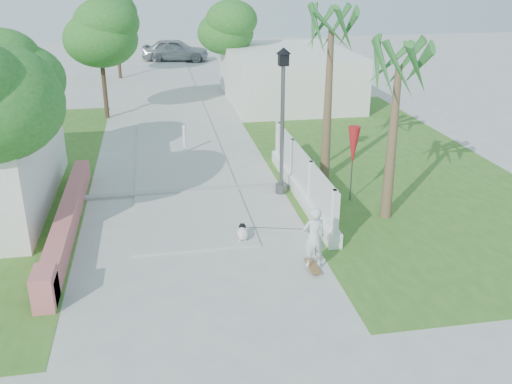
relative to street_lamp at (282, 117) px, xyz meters
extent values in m
plane|color=#B7B7B2|center=(-2.90, -5.50, -2.43)|extent=(90.00, 90.00, 0.00)
cube|color=#B7B7B2|center=(-2.90, 14.50, -2.40)|extent=(3.20, 36.00, 0.06)
cube|color=#999993|center=(-2.90, 0.50, -2.38)|extent=(6.50, 0.25, 0.10)
cube|color=#346620|center=(4.10, 2.50, -2.42)|extent=(8.00, 20.00, 0.01)
cube|color=#C56565|center=(-6.20, -1.50, -2.13)|extent=(0.45, 8.00, 0.60)
cube|color=#C56565|center=(-6.20, -5.30, -2.03)|extent=(0.45, 0.80, 0.80)
cube|color=white|center=(0.50, -0.50, -2.23)|extent=(0.35, 7.00, 0.40)
cube|color=white|center=(0.50, -0.50, -1.48)|extent=(0.10, 7.00, 1.10)
cube|color=white|center=(0.50, -3.70, -1.68)|extent=(0.14, 0.14, 1.50)
cube|color=white|center=(0.50, -1.50, -1.68)|extent=(0.14, 0.14, 1.50)
cube|color=white|center=(0.50, 0.70, -1.68)|extent=(0.14, 0.14, 1.50)
cube|color=white|center=(0.50, 2.70, -1.68)|extent=(0.14, 0.14, 1.50)
cube|color=silver|center=(3.10, 12.50, -1.13)|extent=(6.00, 8.00, 2.60)
cylinder|color=#59595E|center=(0.00, 0.00, -2.28)|extent=(0.36, 0.36, 0.30)
cylinder|color=#59595E|center=(0.00, 0.00, -0.43)|extent=(0.12, 0.12, 4.00)
cube|color=black|center=(0.00, 0.00, 1.67)|extent=(0.28, 0.28, 0.35)
cone|color=black|center=(0.00, 0.00, 1.92)|extent=(0.44, 0.44, 0.18)
cylinder|color=white|center=(-2.70, 4.50, -1.93)|extent=(0.12, 0.12, 1.00)
sphere|color=white|center=(-2.70, 4.50, -1.41)|extent=(0.14, 0.14, 0.14)
cylinder|color=#59595E|center=(1.90, -1.00, -1.43)|extent=(0.04, 0.04, 2.00)
cone|color=red|center=(1.90, -1.00, -0.73)|extent=(0.36, 0.36, 1.20)
cylinder|color=#4C3826|center=(-7.40, -2.50, -0.50)|extent=(0.20, 0.20, 3.85)
cylinder|color=#4C3826|center=(-8.40, 3.00, -0.68)|extent=(0.20, 0.20, 3.50)
ellipsoid|color=#21611B|center=(-8.40, 3.00, 0.82)|extent=(3.20, 3.20, 2.40)
ellipsoid|color=#21611B|center=(-8.20, 2.80, 1.17)|extent=(2.72, 2.72, 2.05)
cylinder|color=#4C3826|center=(-5.90, 10.50, -0.50)|extent=(0.20, 0.20, 3.85)
ellipsoid|color=#21611B|center=(-5.90, 10.50, 1.15)|extent=(3.40, 3.40, 2.55)
ellipsoid|color=#21611B|center=(-5.70, 10.30, 1.50)|extent=(2.89, 2.89, 2.18)
ellipsoid|color=#21611B|center=(-6.10, 10.70, 1.85)|extent=(2.55, 2.55, 1.90)
cylinder|color=#4C3826|center=(0.30, 14.50, -0.68)|extent=(0.20, 0.20, 3.50)
ellipsoid|color=#21611B|center=(0.30, 14.50, 0.82)|extent=(3.00, 3.00, 2.25)
ellipsoid|color=#21611B|center=(0.50, 14.30, 1.17)|extent=(2.55, 2.55, 1.92)
ellipsoid|color=#21611B|center=(0.10, 14.70, 1.52)|extent=(2.25, 2.25, 1.68)
cylinder|color=#4C3826|center=(-5.70, 20.50, -0.50)|extent=(0.20, 0.20, 3.85)
ellipsoid|color=#21611B|center=(-5.70, 20.50, 1.15)|extent=(3.20, 3.20, 2.40)
ellipsoid|color=#21611B|center=(-5.50, 20.30, 1.50)|extent=(2.72, 2.72, 2.05)
ellipsoid|color=#21611B|center=(-5.90, 20.70, 1.85)|extent=(2.40, 2.40, 1.79)
cone|color=brown|center=(1.70, 1.00, -0.03)|extent=(0.32, 0.32, 4.80)
cone|color=brown|center=(2.50, -2.30, -0.33)|extent=(0.32, 0.32, 4.20)
cube|color=brown|center=(-0.33, -4.82, -2.34)|extent=(0.27, 0.78, 0.02)
imported|color=silver|center=(-0.33, -4.82, -1.60)|extent=(0.56, 0.39, 1.47)
cylinder|color=gray|center=(-0.39, -5.10, -2.40)|extent=(0.02, 0.05, 0.05)
cylinder|color=gray|center=(-0.26, -5.10, -2.40)|extent=(0.02, 0.05, 0.05)
cylinder|color=gray|center=(-0.39, -4.55, -2.40)|extent=(0.02, 0.05, 0.05)
cylinder|color=gray|center=(-0.26, -4.55, -2.40)|extent=(0.02, 0.05, 0.05)
ellipsoid|color=white|center=(-1.71, -3.11, -2.21)|extent=(0.34, 0.50, 0.29)
sphere|color=black|center=(-1.68, -2.90, -2.12)|extent=(0.19, 0.19, 0.19)
sphere|color=white|center=(-1.67, -2.81, -2.14)|extent=(0.09, 0.09, 0.09)
cone|color=black|center=(-1.72, -2.89, -2.03)|extent=(0.05, 0.05, 0.07)
cone|color=black|center=(-1.64, -2.90, -2.03)|extent=(0.05, 0.05, 0.07)
cylinder|color=white|center=(-1.76, -3.00, -2.36)|extent=(0.04, 0.04, 0.13)
cylinder|color=white|center=(-1.63, -3.01, -2.36)|extent=(0.04, 0.04, 0.13)
cylinder|color=white|center=(-1.79, -3.21, -2.36)|extent=(0.04, 0.04, 0.13)
cylinder|color=white|center=(-1.66, -3.23, -2.36)|extent=(0.04, 0.04, 0.13)
cylinder|color=white|center=(-1.74, -3.33, -2.13)|extent=(0.04, 0.11, 0.11)
imported|color=#ACAEB3|center=(-1.96, 26.55, -1.62)|extent=(4.96, 2.59, 1.61)
camera|label=1|loc=(-3.70, -16.10, 4.22)|focal=40.00mm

